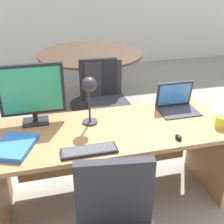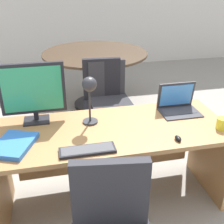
# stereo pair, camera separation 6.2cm
# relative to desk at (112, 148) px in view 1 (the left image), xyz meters

# --- Properties ---
(ground) EXTENTS (12.00, 12.00, 0.00)m
(ground) POSITION_rel_desk_xyz_m (0.00, 1.45, -0.52)
(ground) COLOR gray
(desk) EXTENTS (1.79, 0.73, 0.73)m
(desk) POSITION_rel_desk_xyz_m (0.00, 0.00, 0.00)
(desk) COLOR #9E7042
(desk) RESTS_ON ground
(monitor) EXTENTS (0.49, 0.16, 0.48)m
(monitor) POSITION_rel_desk_xyz_m (-0.57, 0.19, 0.48)
(monitor) COLOR black
(monitor) RESTS_ON desk
(laptop) EXTENTS (0.33, 0.25, 0.24)m
(laptop) POSITION_rel_desk_xyz_m (0.61, 0.14, 0.28)
(laptop) COLOR #2D2D33
(laptop) RESTS_ON desk
(keyboard) EXTENTS (0.37, 0.12, 0.02)m
(keyboard) POSITION_rel_desk_xyz_m (-0.23, -0.32, 0.22)
(keyboard) COLOR black
(keyboard) RESTS_ON desk
(mouse) EXTENTS (0.04, 0.07, 0.03)m
(mouse) POSITION_rel_desk_xyz_m (0.41, -0.32, 0.23)
(mouse) COLOR black
(mouse) RESTS_ON desk
(desk_lamp) EXTENTS (0.12, 0.14, 0.39)m
(desk_lamp) POSITION_rel_desk_xyz_m (-0.16, 0.05, 0.49)
(desk_lamp) COLOR #2D2D33
(desk_lamp) RESTS_ON desk
(book) EXTENTS (0.34, 0.38, 0.04)m
(book) POSITION_rel_desk_xyz_m (-0.71, -0.16, 0.23)
(book) COLOR blue
(book) RESTS_ON desk
(coffee_mug) EXTENTS (0.11, 0.09, 0.09)m
(coffee_mug) POSITION_rel_desk_xyz_m (0.81, -0.23, 0.26)
(coffee_mug) COLOR yellow
(coffee_mug) RESTS_ON desk
(meeting_table) EXTENTS (1.46, 1.46, 0.81)m
(meeting_table) POSITION_rel_desk_xyz_m (0.18, 1.94, 0.10)
(meeting_table) COLOR black
(meeting_table) RESTS_ON ground
(meeting_chair_near) EXTENTS (0.56, 0.56, 0.89)m
(meeting_chair_near) POSITION_rel_desk_xyz_m (0.21, 1.04, -0.15)
(meeting_chair_near) COLOR black
(meeting_chair_near) RESTS_ON ground
(meeting_chair_far) EXTENTS (0.56, 0.56, 0.92)m
(meeting_chair_far) POSITION_rel_desk_xyz_m (0.13, 1.05, -0.15)
(meeting_chair_far) COLOR black
(meeting_chair_far) RESTS_ON ground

